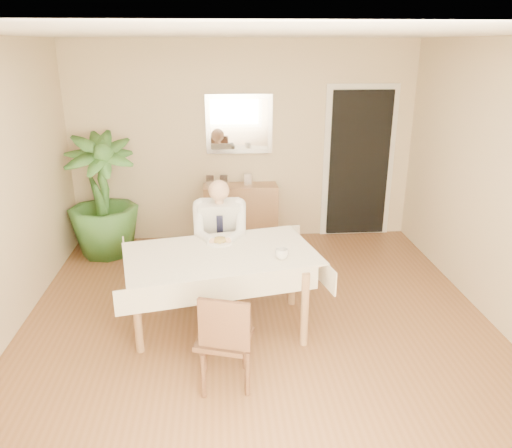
{
  "coord_description": "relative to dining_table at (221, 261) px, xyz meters",
  "views": [
    {
      "loc": [
        -0.33,
        -4.0,
        2.54
      ],
      "look_at": [
        0.0,
        0.35,
        0.95
      ],
      "focal_mm": 35.0,
      "sensor_mm": 36.0,
      "label": 1
    }
  ],
  "objects": [
    {
      "name": "knife",
      "position": [
        0.03,
        0.18,
        0.11
      ],
      "size": [
        0.01,
        0.13,
        0.01
      ],
      "primitive_type": "cylinder",
      "rotation": [
        1.57,
        0.0,
        0.0
      ],
      "color": "silver",
      "rests_on": "dining_table"
    },
    {
      "name": "window",
      "position": [
        0.34,
        -2.62,
        0.78
      ],
      "size": [
        1.34,
        0.04,
        1.44
      ],
      "color": "white",
      "rests_on": "room"
    },
    {
      "name": "room",
      "position": [
        0.34,
        -0.15,
        0.63
      ],
      "size": [
        5.0,
        5.02,
        2.6
      ],
      "color": "brown",
      "rests_on": "ground"
    },
    {
      "name": "chair_near",
      "position": [
        0.01,
        -0.92,
        -0.21
      ],
      "size": [
        0.48,
        0.49,
        0.82
      ],
      "rotation": [
        0.0,
        0.0,
        -0.3
      ],
      "color": "#42281A",
      "rests_on": "ground"
    },
    {
      "name": "plate",
      "position": [
        -0.01,
        0.24,
        0.09
      ],
      "size": [
        0.26,
        0.26,
        0.02
      ],
      "primitive_type": "cylinder",
      "color": "white",
      "rests_on": "dining_table"
    },
    {
      "name": "photo_frame_left",
      "position": [
        -0.11,
        2.19,
        0.18
      ],
      "size": [
        0.1,
        0.02,
        0.14
      ],
      "primitive_type": "cube",
      "color": "silver",
      "rests_on": "sideboard"
    },
    {
      "name": "seated_man",
      "position": [
        0.0,
        0.59,
        0.02
      ],
      "size": [
        0.48,
        0.72,
        1.24
      ],
      "color": "silver",
      "rests_on": "ground"
    },
    {
      "name": "photo_frame_right",
      "position": [
        0.38,
        2.24,
        0.18
      ],
      "size": [
        0.1,
        0.02,
        0.14
      ],
      "primitive_type": "cube",
      "color": "silver",
      "rests_on": "sideboard"
    },
    {
      "name": "food",
      "position": [
        -0.01,
        0.24,
        0.11
      ],
      "size": [
        0.14,
        0.14,
        0.06
      ],
      "primitive_type": "ellipsoid",
      "color": "olive",
      "rests_on": "dining_table"
    },
    {
      "name": "mirror",
      "position": [
        0.28,
        2.32,
        0.88
      ],
      "size": [
        0.86,
        0.04,
        0.76
      ],
      "color": "silver",
      "rests_on": "room"
    },
    {
      "name": "coffee_mug",
      "position": [
        0.54,
        -0.17,
        0.13
      ],
      "size": [
        0.13,
        0.13,
        0.09
      ],
      "primitive_type": "imported",
      "rotation": [
        0.0,
        0.0,
        -0.14
      ],
      "color": "white",
      "rests_on": "dining_table"
    },
    {
      "name": "fork",
      "position": [
        -0.05,
        0.18,
        0.11
      ],
      "size": [
        0.01,
        0.13,
        0.01
      ],
      "primitive_type": "cylinder",
      "rotation": [
        1.57,
        0.0,
        0.0
      ],
      "color": "silver",
      "rests_on": "dining_table"
    },
    {
      "name": "dining_table",
      "position": [
        0.0,
        0.0,
        0.0
      ],
      "size": [
        1.92,
        1.36,
        0.75
      ],
      "rotation": [
        0.0,
        0.0,
        0.21
      ],
      "color": "#8C6746",
      "rests_on": "ground"
    },
    {
      "name": "potted_palm",
      "position": [
        -1.44,
        1.85,
        0.1
      ],
      "size": [
        1.06,
        1.06,
        1.53
      ],
      "primitive_type": "imported",
      "rotation": [
        0.0,
        0.0,
        0.29
      ],
      "color": "#2D5A23",
      "rests_on": "ground"
    },
    {
      "name": "chair_far",
      "position": [
        0.0,
        0.89,
        -0.13
      ],
      "size": [
        0.5,
        0.5,
        0.96
      ],
      "rotation": [
        0.0,
        0.0,
        0.11
      ],
      "color": "#42281A",
      "rests_on": "ground"
    },
    {
      "name": "sideboard",
      "position": [
        0.28,
        2.17,
        -0.28
      ],
      "size": [
        0.98,
        0.35,
        0.78
      ],
      "primitive_type": "cube",
      "rotation": [
        0.0,
        0.0,
        0.02
      ],
      "color": "#8C6746",
      "rests_on": "ground"
    },
    {
      "name": "doorway",
      "position": [
        1.89,
        2.31,
        0.33
      ],
      "size": [
        0.96,
        0.07,
        2.1
      ],
      "color": "white",
      "rests_on": "ground"
    },
    {
      "name": "photo_frame_center",
      "position": [
        0.07,
        2.19,
        0.18
      ],
      "size": [
        0.1,
        0.02,
        0.14
      ],
      "primitive_type": "cube",
      "color": "silver",
      "rests_on": "sideboard"
    }
  ]
}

